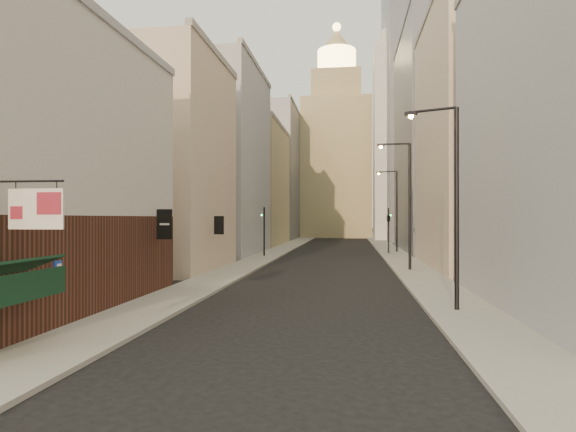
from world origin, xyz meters
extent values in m
plane|color=black|center=(0.00, 0.00, 0.00)|extent=(360.00, 360.00, 0.00)
cube|color=gray|center=(-6.50, 55.00, 0.07)|extent=(3.00, 140.00, 0.15)
cube|color=gray|center=(6.50, 55.00, 0.07)|extent=(3.00, 140.00, 0.15)
cube|color=#512C20|center=(-11.00, 9.00, 2.00)|extent=(6.00, 16.00, 4.00)
cube|color=#BDB6AD|center=(-11.00, 9.00, 8.00)|extent=(6.00, 16.00, 8.00)
cube|color=#A5A4AB|center=(-8.20, 9.00, 12.10)|extent=(0.60, 16.00, 0.40)
cylinder|color=black|center=(-6.90, 3.00, 4.90)|extent=(2.40, 0.06, 0.06)
cube|color=beige|center=(-6.50, 3.00, 4.15)|extent=(1.60, 0.06, 1.10)
cube|color=maroon|center=(-6.10, 3.00, 4.30)|extent=(0.70, 0.10, 0.60)
cube|color=maroon|center=(-7.05, 3.00, 4.05)|extent=(0.35, 0.10, 0.35)
cube|color=black|center=(-7.35, 3.20, 2.55)|extent=(1.25, 3.00, 0.52)
cube|color=black|center=(-6.75, 3.20, 2.05)|extent=(0.06, 3.00, 0.80)
cube|color=#1B40B4|center=(-7.95, 6.20, 2.20)|extent=(0.08, 0.40, 0.50)
cube|color=black|center=(-7.30, 14.00, 3.60)|extent=(0.80, 0.08, 1.50)
cube|color=black|center=(-7.30, 24.00, 3.40)|extent=(0.70, 0.08, 1.30)
cube|color=#C0A88E|center=(-12.00, 26.00, 8.00)|extent=(8.00, 12.00, 16.00)
cube|color=#A5A4AB|center=(-12.00, 42.00, 10.00)|extent=(8.00, 16.00, 20.00)
cube|color=tan|center=(-12.00, 60.00, 8.50)|extent=(8.00, 18.00, 17.00)
cube|color=gray|center=(-12.00, 80.00, 12.00)|extent=(8.00, 20.00, 24.00)
cube|color=#C0A88E|center=(12.00, 30.00, 10.00)|extent=(8.00, 16.00, 20.00)
cube|color=gray|center=(12.00, 50.00, 13.00)|extent=(8.00, 20.00, 26.00)
cube|color=gray|center=(18.00, 78.00, 25.00)|extent=(20.00, 22.00, 50.00)
cube|color=tan|center=(-1.00, 92.00, 14.00)|extent=(14.00, 14.00, 28.00)
cube|color=tan|center=(-1.00, 92.00, 31.00)|extent=(10.00, 10.00, 6.00)
cylinder|color=#FFCC72|center=(-1.00, 92.00, 36.50)|extent=(8.00, 8.00, 5.00)
cone|color=tan|center=(-1.00, 92.00, 41.00)|extent=(7.00, 7.00, 5.00)
sphere|color=#FFCC72|center=(-1.00, 92.00, 44.00)|extent=(1.80, 1.80, 1.80)
cube|color=silver|center=(10.00, 78.00, 17.00)|extent=(8.00, 8.00, 34.00)
cylinder|color=silver|center=(10.00, 78.00, 35.50)|extent=(6.00, 6.00, 3.00)
sphere|color=#A5A4AB|center=(10.00, 78.00, 38.00)|extent=(4.40, 4.40, 4.40)
cylinder|color=black|center=(10.00, 78.00, 40.50)|extent=(0.60, 0.60, 2.00)
cylinder|color=black|center=(6.25, 11.49, 4.23)|extent=(0.19, 0.19, 8.46)
cylinder|color=black|center=(5.38, 11.84, 8.46)|extent=(1.79, 0.80, 0.11)
cube|color=black|center=(4.51, 12.19, 8.41)|extent=(0.56, 0.38, 0.17)
sphere|color=yellow|center=(4.51, 12.19, 8.29)|extent=(0.23, 0.23, 0.23)
cylinder|color=black|center=(6.22, 27.00, 4.68)|extent=(0.21, 0.21, 9.36)
cylinder|color=black|center=(5.18, 27.04, 9.36)|extent=(2.08, 0.20, 0.12)
cube|color=black|center=(4.14, 27.08, 9.31)|extent=(0.58, 0.25, 0.19)
sphere|color=yellow|center=(4.14, 27.08, 9.17)|extent=(0.25, 0.25, 0.25)
cylinder|color=black|center=(7.05, 46.14, 4.59)|extent=(0.20, 0.20, 9.17)
cylinder|color=black|center=(6.08, 46.45, 9.17)|extent=(1.98, 0.74, 0.12)
cube|color=black|center=(5.10, 46.76, 9.12)|extent=(0.60, 0.38, 0.18)
sphere|color=yellow|center=(5.10, 46.76, 8.99)|extent=(0.24, 0.24, 0.24)
cylinder|color=black|center=(-6.66, 38.35, 2.50)|extent=(0.16, 0.16, 5.00)
imported|color=black|center=(-6.66, 38.35, 4.20)|extent=(0.40, 0.40, 1.19)
sphere|color=#19E533|center=(-6.91, 38.35, 4.20)|extent=(0.16, 0.16, 0.16)
cylinder|color=black|center=(5.95, 43.59, 2.50)|extent=(0.16, 0.16, 5.00)
imported|color=black|center=(5.95, 43.59, 4.20)|extent=(0.65, 0.65, 1.49)
sphere|color=#19E533|center=(6.20, 43.59, 4.20)|extent=(0.16, 0.16, 0.16)
camera|label=1|loc=(1.94, -8.98, 3.90)|focal=30.00mm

